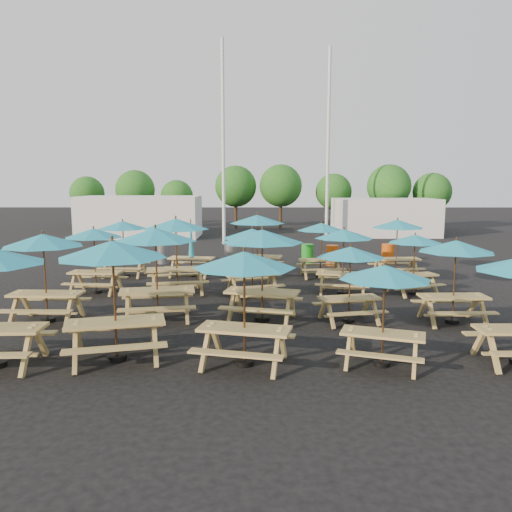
{
  "coord_description": "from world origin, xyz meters",
  "views": [
    {
      "loc": [
        0.07,
        -16.2,
        3.71
      ],
      "look_at": [
        0.0,
        1.5,
        1.1
      ],
      "focal_mm": 35.0,
      "sensor_mm": 36.0,
      "label": 1
    }
  ],
  "objects_px": {
    "picnic_unit_3": "(123,228)",
    "picnic_unit_15": "(321,230)",
    "picnic_unit_19": "(397,227)",
    "picnic_unit_11": "(257,223)",
    "picnic_unit_9": "(262,242)",
    "waste_bin_0": "(163,254)",
    "picnic_unit_2": "(94,237)",
    "picnic_unit_5": "(156,240)",
    "picnic_unit_18": "(415,242)",
    "waste_bin_4": "(388,254)",
    "picnic_unit_10": "(252,238)",
    "picnic_unit_12": "(385,279)",
    "picnic_unit_4": "(113,257)",
    "picnic_unit_14": "(344,238)",
    "picnic_unit_1": "(43,246)",
    "picnic_unit_17": "(456,251)",
    "waste_bin_1": "(231,255)",
    "picnic_unit_7": "(191,253)",
    "picnic_unit_8": "(244,267)",
    "waste_bin_2": "(308,254)",
    "waste_bin_3": "(332,255)",
    "picnic_unit_6": "(176,228)"
  },
  "relations": [
    {
      "from": "picnic_unit_9",
      "to": "picnic_unit_11",
      "type": "height_order",
      "value": "picnic_unit_9"
    },
    {
      "from": "picnic_unit_11",
      "to": "waste_bin_1",
      "type": "relative_size",
      "value": 2.75
    },
    {
      "from": "picnic_unit_5",
      "to": "picnic_unit_11",
      "type": "xyz_separation_m",
      "value": [
        2.7,
        6.47,
        -0.05
      ]
    },
    {
      "from": "waste_bin_1",
      "to": "picnic_unit_4",
      "type": "bearing_deg",
      "value": -98.1
    },
    {
      "from": "picnic_unit_18",
      "to": "picnic_unit_2",
      "type": "bearing_deg",
      "value": 162.55
    },
    {
      "from": "picnic_unit_1",
      "to": "picnic_unit_4",
      "type": "distance_m",
      "value": 3.96
    },
    {
      "from": "picnic_unit_3",
      "to": "waste_bin_1",
      "type": "xyz_separation_m",
      "value": [
        4.09,
        2.75,
        -1.47
      ]
    },
    {
      "from": "picnic_unit_15",
      "to": "waste_bin_1",
      "type": "bearing_deg",
      "value": 137.52
    },
    {
      "from": "picnic_unit_19",
      "to": "picnic_unit_11",
      "type": "bearing_deg",
      "value": 172.83
    },
    {
      "from": "picnic_unit_18",
      "to": "waste_bin_4",
      "type": "distance_m",
      "value": 6.59
    },
    {
      "from": "waste_bin_0",
      "to": "picnic_unit_11",
      "type": "bearing_deg",
      "value": -35.67
    },
    {
      "from": "picnic_unit_9",
      "to": "picnic_unit_15",
      "type": "distance_m",
      "value": 6.74
    },
    {
      "from": "picnic_unit_2",
      "to": "picnic_unit_11",
      "type": "height_order",
      "value": "picnic_unit_11"
    },
    {
      "from": "picnic_unit_7",
      "to": "picnic_unit_18",
      "type": "bearing_deg",
      "value": -11.93
    },
    {
      "from": "waste_bin_3",
      "to": "waste_bin_4",
      "type": "xyz_separation_m",
      "value": [
        2.64,
        0.48,
        0.0
      ]
    },
    {
      "from": "picnic_unit_15",
      "to": "waste_bin_4",
      "type": "distance_m",
      "value": 5.11
    },
    {
      "from": "picnic_unit_17",
      "to": "picnic_unit_4",
      "type": "bearing_deg",
      "value": -162.5
    },
    {
      "from": "picnic_unit_1",
      "to": "picnic_unit_7",
      "type": "distance_m",
      "value": 7.33
    },
    {
      "from": "picnic_unit_8",
      "to": "picnic_unit_17",
      "type": "bearing_deg",
      "value": 43.15
    },
    {
      "from": "picnic_unit_9",
      "to": "picnic_unit_12",
      "type": "height_order",
      "value": "picnic_unit_9"
    },
    {
      "from": "picnic_unit_14",
      "to": "picnic_unit_11",
      "type": "bearing_deg",
      "value": 142.53
    },
    {
      "from": "picnic_unit_14",
      "to": "picnic_unit_18",
      "type": "relative_size",
      "value": 1.03
    },
    {
      "from": "picnic_unit_10",
      "to": "waste_bin_0",
      "type": "distance_m",
      "value": 8.04
    },
    {
      "from": "picnic_unit_10",
      "to": "picnic_unit_1",
      "type": "bearing_deg",
      "value": -167.91
    },
    {
      "from": "picnic_unit_2",
      "to": "picnic_unit_9",
      "type": "xyz_separation_m",
      "value": [
        5.6,
        -3.42,
        0.25
      ]
    },
    {
      "from": "picnic_unit_2",
      "to": "picnic_unit_5",
      "type": "height_order",
      "value": "picnic_unit_5"
    },
    {
      "from": "picnic_unit_9",
      "to": "waste_bin_0",
      "type": "relative_size",
      "value": 2.91
    },
    {
      "from": "picnic_unit_9",
      "to": "picnic_unit_17",
      "type": "height_order",
      "value": "picnic_unit_9"
    },
    {
      "from": "picnic_unit_1",
      "to": "picnic_unit_8",
      "type": "bearing_deg",
      "value": -29.44
    },
    {
      "from": "picnic_unit_9",
      "to": "picnic_unit_6",
      "type": "bearing_deg",
      "value": 143.54
    },
    {
      "from": "picnic_unit_15",
      "to": "waste_bin_0",
      "type": "xyz_separation_m",
      "value": [
        -6.86,
        3.38,
        -1.42
      ]
    },
    {
      "from": "picnic_unit_15",
      "to": "picnic_unit_17",
      "type": "bearing_deg",
      "value": -71.97
    },
    {
      "from": "picnic_unit_3",
      "to": "picnic_unit_14",
      "type": "height_order",
      "value": "picnic_unit_3"
    },
    {
      "from": "picnic_unit_3",
      "to": "picnic_unit_15",
      "type": "xyz_separation_m",
      "value": [
        7.79,
        -0.12,
        -0.06
      ]
    },
    {
      "from": "picnic_unit_18",
      "to": "picnic_unit_7",
      "type": "bearing_deg",
      "value": 141.18
    },
    {
      "from": "picnic_unit_2",
      "to": "picnic_unit_11",
      "type": "distance_m",
      "value": 6.29
    },
    {
      "from": "picnic_unit_12",
      "to": "picnic_unit_14",
      "type": "height_order",
      "value": "picnic_unit_14"
    },
    {
      "from": "picnic_unit_1",
      "to": "waste_bin_1",
      "type": "height_order",
      "value": "picnic_unit_1"
    },
    {
      "from": "picnic_unit_9",
      "to": "waste_bin_0",
      "type": "distance_m",
      "value": 10.82
    },
    {
      "from": "picnic_unit_4",
      "to": "waste_bin_4",
      "type": "height_order",
      "value": "picnic_unit_4"
    },
    {
      "from": "picnic_unit_8",
      "to": "picnic_unit_12",
      "type": "relative_size",
      "value": 1.07
    },
    {
      "from": "picnic_unit_1",
      "to": "picnic_unit_19",
      "type": "height_order",
      "value": "picnic_unit_1"
    },
    {
      "from": "waste_bin_0",
      "to": "waste_bin_4",
      "type": "height_order",
      "value": "same"
    },
    {
      "from": "picnic_unit_10",
      "to": "picnic_unit_12",
      "type": "height_order",
      "value": "picnic_unit_10"
    },
    {
      "from": "picnic_unit_4",
      "to": "waste_bin_2",
      "type": "relative_size",
      "value": 3.0
    },
    {
      "from": "waste_bin_1",
      "to": "waste_bin_2",
      "type": "relative_size",
      "value": 1.0
    },
    {
      "from": "picnic_unit_7",
      "to": "waste_bin_1",
      "type": "bearing_deg",
      "value": 72.34
    },
    {
      "from": "picnic_unit_3",
      "to": "picnic_unit_18",
      "type": "distance_m",
      "value": 10.98
    },
    {
      "from": "picnic_unit_3",
      "to": "picnic_unit_12",
      "type": "xyz_separation_m",
      "value": [
        7.86,
        -9.77,
        -0.11
      ]
    },
    {
      "from": "picnic_unit_7",
      "to": "waste_bin_0",
      "type": "xyz_separation_m",
      "value": [
        -1.74,
        3.21,
        -0.49
      ]
    }
  ]
}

